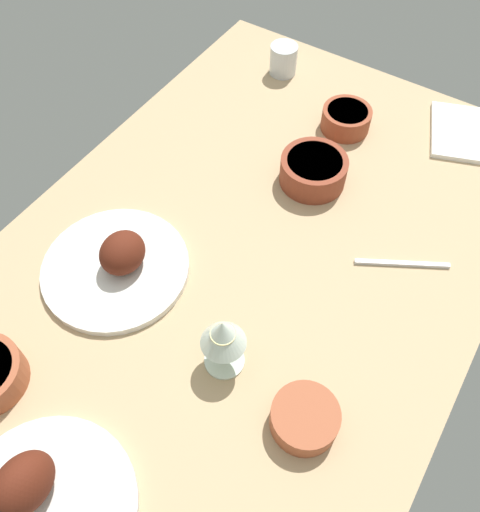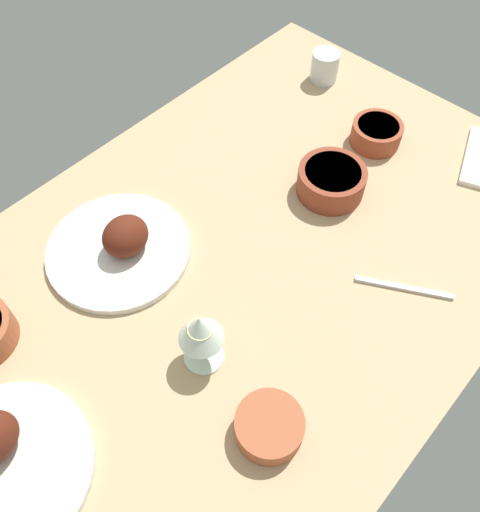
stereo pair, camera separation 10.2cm
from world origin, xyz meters
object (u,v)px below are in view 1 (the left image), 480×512
(folded_napkin, at_px, (456,132))
(bowl_pasta, at_px, (313,170))
(fork_loose, at_px, (402,264))
(bowl_sauce, at_px, (305,418))
(plate_near_viewer, at_px, (37,502))
(plate_center_main, at_px, (118,263))
(water_tumbler, at_px, (283,59))
(bowl_onions, at_px, (346,118))
(wine_glass, at_px, (223,335))

(folded_napkin, bearing_deg, bowl_pasta, 145.74)
(fork_loose, bearing_deg, bowl_pasta, 128.75)
(bowl_sauce, distance_m, bowl_pasta, 0.53)
(bowl_pasta, relative_size, folded_napkin, 0.77)
(plate_near_viewer, bearing_deg, plate_center_main, 24.49)
(bowl_pasta, relative_size, fork_loose, 0.78)
(water_tumbler, bearing_deg, bowl_onions, -114.37)
(bowl_sauce, relative_size, bowl_pasta, 0.77)
(plate_near_viewer, height_order, water_tumbler, plate_near_viewer)
(bowl_onions, distance_m, water_tumbler, 0.25)
(folded_napkin, xyz_separation_m, fork_loose, (-0.41, -0.04, -0.00))
(bowl_sauce, distance_m, fork_loose, 0.37)
(plate_near_viewer, distance_m, folded_napkin, 1.13)
(plate_near_viewer, xyz_separation_m, bowl_sauce, (0.32, -0.27, -0.00))
(folded_napkin, bearing_deg, water_tumbler, 92.43)
(plate_center_main, height_order, fork_loose, plate_center_main)
(plate_near_viewer, height_order, fork_loose, plate_near_viewer)
(bowl_pasta, bearing_deg, water_tumbler, 39.79)
(plate_near_viewer, xyz_separation_m, folded_napkin, (1.10, -0.24, -0.02))
(water_tumbler, bearing_deg, plate_near_viewer, -168.60)
(bowl_onions, height_order, fork_loose, bowl_onions)
(plate_center_main, bearing_deg, bowl_onions, -17.20)
(plate_near_viewer, height_order, bowl_onions, plate_near_viewer)
(plate_near_viewer, bearing_deg, bowl_sauce, -40.02)
(water_tumbler, relative_size, fork_loose, 0.41)
(bowl_sauce, bearing_deg, bowl_onions, 21.13)
(fork_loose, bearing_deg, folded_napkin, 65.94)
(plate_center_main, distance_m, bowl_sauce, 0.45)
(wine_glass, height_order, folded_napkin, wine_glass)
(bowl_sauce, distance_m, wine_glass, 0.18)
(plate_near_viewer, bearing_deg, folded_napkin, -12.21)
(bowl_onions, relative_size, folded_napkin, 0.62)
(bowl_pasta, height_order, water_tumbler, water_tumbler)
(plate_center_main, distance_m, fork_loose, 0.55)
(bowl_sauce, distance_m, folded_napkin, 0.79)
(plate_center_main, xyz_separation_m, bowl_sauce, (-0.07, -0.44, 0.00))
(plate_near_viewer, relative_size, fork_loose, 1.51)
(wine_glass, relative_size, folded_napkin, 0.76)
(bowl_pasta, height_order, fork_loose, bowl_pasta)
(bowl_sauce, xyz_separation_m, fork_loose, (0.37, -0.01, -0.02))
(bowl_sauce, bearing_deg, bowl_pasta, 26.89)
(wine_glass, height_order, water_tumbler, wine_glass)
(plate_center_main, relative_size, water_tumbler, 3.75)
(bowl_sauce, xyz_separation_m, bowl_pasta, (0.47, 0.24, 0.01))
(bowl_onions, distance_m, fork_loose, 0.40)
(plate_center_main, bearing_deg, plate_near_viewer, -155.51)
(bowl_onions, height_order, wine_glass, wine_glass)
(plate_center_main, distance_m, water_tumbler, 0.70)
(wine_glass, xyz_separation_m, fork_loose, (0.35, -0.18, -0.10))
(plate_center_main, distance_m, bowl_onions, 0.62)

